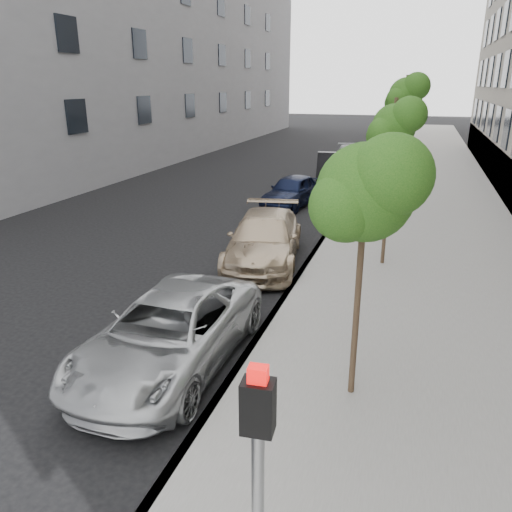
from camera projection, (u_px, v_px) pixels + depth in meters
The scene contains 12 objects.
ground at pixel (132, 415), 7.82m from camera, with size 160.00×160.00×0.00m, color black.
sidewalk at pixel (424, 174), 28.13m from camera, with size 6.40×72.00×0.14m, color gray.
curb at pixel (368, 171), 29.03m from camera, with size 0.15×72.00×0.14m, color #9E9B93.
tree_near at pixel (367, 192), 7.10m from camera, with size 1.76×1.56×4.18m.
tree_mid at pixel (395, 126), 12.81m from camera, with size 1.52×1.32×4.49m.
tree_far at pixel (407, 95), 18.44m from camera, with size 1.62×1.42×5.17m.
signal_pole at pixel (258, 490), 3.82m from camera, with size 0.25×0.20×2.92m.
minivan at pixel (169, 333), 9.00m from camera, with size 2.20×4.77×1.33m, color #B3B6B8.
suv at pixel (264, 239), 14.27m from camera, with size 1.96×4.83×1.40m, color tan.
sedan_blue at pixel (292, 191), 20.93m from camera, with size 1.53×3.80×1.30m, color black.
sedan_black at pixel (334, 170), 25.04m from camera, with size 1.69×4.86×1.60m, color black.
sedan_rear at pixel (350, 157), 30.30m from camera, with size 1.86×4.57×1.33m, color gray.
Camera 1 is at (3.87, -5.65, 4.93)m, focal length 35.00 mm.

